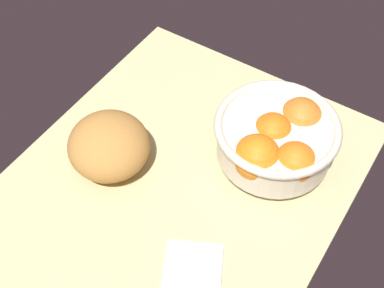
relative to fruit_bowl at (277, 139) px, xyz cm
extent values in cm
cube|color=#C9BF88|center=(20.17, -12.80, -8.25)|extent=(82.72, 58.71, 3.00)
cylinder|color=silver|center=(-0.49, -0.49, -5.66)|extent=(10.18, 10.18, 2.18)
cylinder|color=silver|center=(-0.49, -0.49, -0.88)|extent=(21.61, 21.61, 7.38)
torus|color=silver|center=(-0.49, -0.49, 2.81)|extent=(23.21, 23.21, 1.60)
sphere|color=orange|center=(-0.27, -1.21, 0.82)|extent=(7.62, 7.62, 7.62)
sphere|color=orange|center=(-6.15, 1.66, 0.93)|extent=(8.20, 8.20, 8.20)
sphere|color=orange|center=(3.67, 5.22, 0.83)|extent=(7.68, 7.68, 7.68)
sphere|color=orange|center=(6.43, -0.84, 0.99)|extent=(8.59, 8.59, 8.59)
ellipsoid|color=#C0833D|center=(16.93, -26.09, -1.74)|extent=(21.81, 21.90, 10.03)
cube|color=silver|center=(29.45, 0.28, -6.27)|extent=(17.41, 15.26, 0.97)
camera|label=1|loc=(59.63, 19.87, 74.96)|focal=49.21mm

